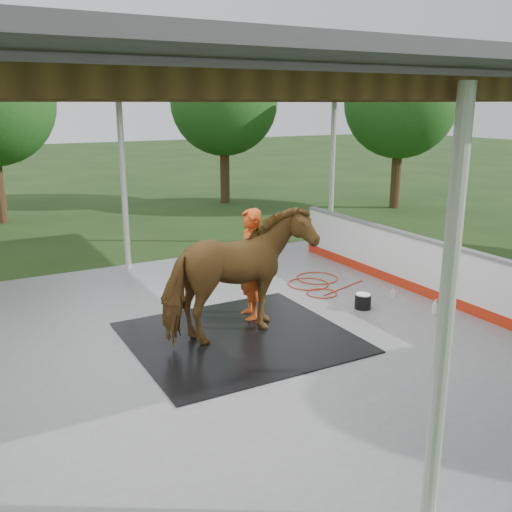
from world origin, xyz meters
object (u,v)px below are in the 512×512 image
handler (250,264)px  wash_bucket (363,301)px  dasher_board (426,269)px  horse (239,275)px

handler → wash_bucket: handler is taller
dasher_board → handler: bearing=170.9°
horse → handler: size_ratio=1.26×
horse → wash_bucket: (2.64, 0.12, -0.92)m
dasher_board → wash_bucket: 1.62m
horse → wash_bucket: size_ratio=8.14×
dasher_board → horse: 4.24m
dasher_board → horse: horse is taller
handler → dasher_board: bearing=91.0°
horse → wash_bucket: 2.80m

